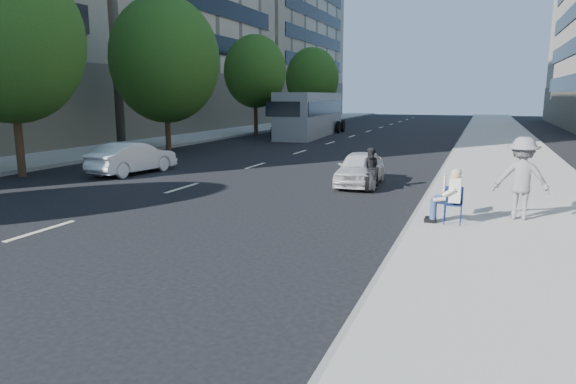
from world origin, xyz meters
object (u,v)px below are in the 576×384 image
at_px(motorcycle, 372,171).
at_px(jogger, 521,178).
at_px(white_sedan_near, 360,168).
at_px(bus, 311,115).
at_px(seated_protester, 449,193).
at_px(white_sedan_mid, 133,158).

bearing_deg(motorcycle, jogger, -45.78).
bearing_deg(white_sedan_near, bus, 109.58).
bearing_deg(jogger, white_sedan_near, -43.20).
height_order(seated_protester, bus, bus).
bearing_deg(motorcycle, white_sedan_near, 120.44).
distance_m(seated_protester, white_sedan_near, 6.18).
relative_size(seated_protester, motorcycle, 0.64).
relative_size(seated_protester, white_sedan_near, 0.38).
relative_size(white_sedan_near, motorcycle, 1.70).
bearing_deg(jogger, seated_protester, 31.22).
bearing_deg(bus, white_sedan_mid, -95.68).
xyz_separation_m(seated_protester, jogger, (1.58, 1.06, 0.27)).
xyz_separation_m(white_sedan_near, white_sedan_mid, (-9.15, -0.57, 0.04)).
height_order(seated_protester, jogger, jogger).
height_order(seated_protester, white_sedan_near, seated_protester).
height_order(motorcycle, bus, bus).
xyz_separation_m(jogger, white_sedan_mid, (-14.01, 3.59, -0.51)).
height_order(white_sedan_near, motorcycle, motorcycle).
xyz_separation_m(jogger, white_sedan_near, (-4.87, 4.16, -0.55)).
bearing_deg(bus, jogger, -65.75).
bearing_deg(motorcycle, seated_protester, -65.98).
relative_size(white_sedan_mid, bus, 0.31).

